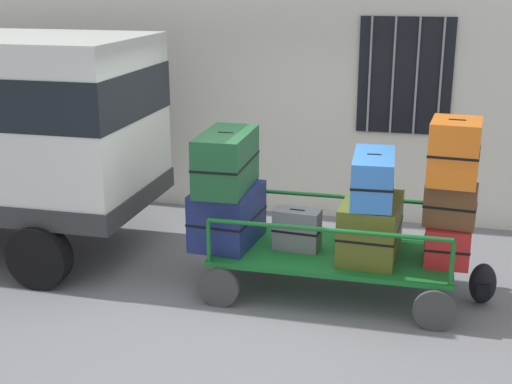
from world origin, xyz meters
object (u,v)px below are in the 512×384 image
(suitcase_midright_bottom, at_px, (447,244))
(suitcase_midright_top, at_px, (455,151))
(luggage_cart, at_px, (332,259))
(suitcase_center_bottom, at_px, (371,228))
(suitcase_center_middle, at_px, (373,178))
(suitcase_left_middle, at_px, (226,161))
(suitcase_left_bottom, at_px, (228,215))
(backpack, at_px, (483,284))
(suitcase_midright_middle, at_px, (450,205))
(suitcase_midleft_bottom, at_px, (297,229))

(suitcase_midright_bottom, relative_size, suitcase_midright_top, 0.75)
(luggage_cart, relative_size, suitcase_center_bottom, 2.61)
(suitcase_midright_top, bearing_deg, suitcase_center_middle, -178.35)
(suitcase_left_middle, height_order, suitcase_center_middle, suitcase_left_middle)
(suitcase_left_bottom, distance_m, backpack, 2.75)
(suitcase_midright_bottom, xyz_separation_m, backpack, (0.39, 0.11, -0.44))
(suitcase_left_middle, height_order, suitcase_center_bottom, suitcase_left_middle)
(suitcase_center_bottom, bearing_deg, backpack, 3.92)
(suitcase_left_middle, bearing_deg, suitcase_center_bottom, 1.29)
(suitcase_center_middle, height_order, backpack, suitcase_center_middle)
(suitcase_center_middle, bearing_deg, suitcase_midright_middle, -2.51)
(suitcase_midleft_bottom, height_order, suitcase_midright_middle, suitcase_midright_middle)
(luggage_cart, height_order, backpack, luggage_cart)
(suitcase_center_bottom, relative_size, suitcase_midright_middle, 1.83)
(suitcase_midright_middle, height_order, backpack, suitcase_midright_middle)
(suitcase_center_middle, bearing_deg, suitcase_midright_top, 1.65)
(luggage_cart, relative_size, backpack, 5.77)
(suitcase_center_bottom, distance_m, suitcase_midright_middle, 0.83)
(suitcase_midright_bottom, height_order, suitcase_midright_middle, suitcase_midright_middle)
(suitcase_left_middle, bearing_deg, suitcase_midright_bottom, 0.21)
(suitcase_left_bottom, relative_size, suitcase_midright_top, 1.45)
(suitcase_midleft_bottom, bearing_deg, suitcase_left_middle, -178.94)
(suitcase_center_middle, bearing_deg, suitcase_left_middle, -179.54)
(suitcase_left_middle, relative_size, suitcase_midright_bottom, 2.07)
(suitcase_midright_middle, bearing_deg, backpack, 19.00)
(suitcase_left_middle, height_order, backpack, suitcase_left_middle)
(luggage_cart, xyz_separation_m, suitcase_midleft_bottom, (-0.38, 0.00, 0.29))
(suitcase_center_middle, bearing_deg, backpack, 5.02)
(suitcase_center_bottom, bearing_deg, luggage_cart, -176.41)
(suitcase_left_bottom, xyz_separation_m, suitcase_left_middle, (0.00, -0.03, 0.62))
(suitcase_left_middle, relative_size, backpack, 2.28)
(luggage_cart, relative_size, suitcase_left_middle, 2.53)
(suitcase_center_bottom, relative_size, suitcase_midright_bottom, 2.01)
(suitcase_left_middle, distance_m, suitcase_center_bottom, 1.66)
(suitcase_left_middle, bearing_deg, suitcase_center_middle, 0.46)
(suitcase_center_bottom, bearing_deg, suitcase_midright_middle, -4.17)
(suitcase_center_middle, distance_m, backpack, 1.59)
(suitcase_midleft_bottom, xyz_separation_m, suitcase_midright_top, (1.53, 0.02, 0.94))
(suitcase_center_bottom, height_order, suitcase_midright_bottom, suitcase_center_bottom)
(suitcase_midright_middle, distance_m, suitcase_midright_top, 0.53)
(suitcase_midright_top, bearing_deg, luggage_cart, -178.81)
(suitcase_center_middle, height_order, suitcase_midright_top, suitcase_midright_top)
(suitcase_center_bottom, distance_m, backpack, 1.28)
(suitcase_center_middle, relative_size, backpack, 2.13)
(suitcase_center_middle, xyz_separation_m, backpack, (1.16, 0.10, -1.08))
(suitcase_midleft_bottom, relative_size, backpack, 1.17)
(suitcase_left_middle, xyz_separation_m, suitcase_center_middle, (1.53, 0.01, -0.08))
(suitcase_midright_top, height_order, backpack, suitcase_midright_top)
(suitcase_left_bottom, height_order, suitcase_midright_bottom, suitcase_left_bottom)
(suitcase_midleft_bottom, xyz_separation_m, backpack, (1.93, 0.10, -0.46))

